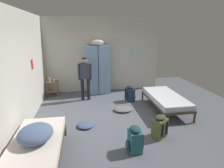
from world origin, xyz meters
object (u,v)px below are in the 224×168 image
object	(u,v)px
bed_left_front	(36,146)
bedding_heap	(36,133)
clothes_pile_denim	(85,125)
clothes_pile_grey	(123,109)
water_bottle	(50,79)
backpack_olive	(159,127)
backpack_navy	(130,94)
bed_right	(165,98)
locker_bank	(98,69)
backpack_teal	(135,140)
shelf_unit	(53,87)
lotion_bottle	(54,80)
person_traveler	(85,75)

from	to	relation	value
bed_left_front	bedding_heap	distance (m)	0.25
bedding_heap	clothes_pile_denim	distance (m)	1.64
bed_left_front	clothes_pile_grey	bearing A→B (deg)	45.05
water_bottle	backpack_olive	size ratio (longest dim) A/B	0.36
bedding_heap	backpack_navy	distance (m)	3.78
bed_right	bed_left_front	size ratio (longest dim) A/B	1.00
locker_bank	backpack_navy	size ratio (longest dim) A/B	3.76
water_bottle	clothes_pile_denim	world-z (taller)	water_bottle
backpack_teal	clothes_pile_denim	bearing A→B (deg)	129.46
backpack_olive	clothes_pile_grey	bearing A→B (deg)	107.93
locker_bank	shelf_unit	distance (m)	1.83
locker_bank	water_bottle	distance (m)	1.83
lotion_bottle	clothes_pile_grey	bearing A→B (deg)	-37.32
bedding_heap	clothes_pile_denim	xyz separation A→B (m)	(0.89, 1.25, -0.58)
person_traveler	clothes_pile_grey	distance (m)	1.82
backpack_teal	clothes_pile_denim	distance (m)	1.54
backpack_olive	clothes_pile_grey	world-z (taller)	backpack_olive
backpack_navy	clothes_pile_grey	xyz separation A→B (m)	(-0.42, -0.78, -0.21)
locker_bank	water_bottle	size ratio (longest dim) A/B	10.59
lotion_bottle	clothes_pile_grey	world-z (taller)	lotion_bottle
person_traveler	clothes_pile_denim	bearing A→B (deg)	-91.82
bedding_heap	person_traveler	xyz separation A→B (m)	(0.95, 3.21, 0.29)
shelf_unit	backpack_navy	xyz separation A→B (m)	(2.74, -0.98, -0.09)
backpack_navy	clothes_pile_grey	size ratio (longest dim) A/B	0.97
lotion_bottle	clothes_pile_denim	distance (m)	2.81
lotion_bottle	backpack_olive	distance (m)	4.30
bed_right	backpack_olive	size ratio (longest dim) A/B	3.45
water_bottle	backpack_olive	distance (m)	4.45
locker_bank	bed_right	xyz separation A→B (m)	(1.89, -2.03, -0.59)
bedding_heap	bed_left_front	bearing A→B (deg)	-124.12
clothes_pile_grey	locker_bank	bearing A→B (deg)	107.67
locker_bank	person_traveler	world-z (taller)	locker_bank
water_bottle	backpack_navy	world-z (taller)	water_bottle
bed_right	water_bottle	bearing A→B (deg)	152.43
water_bottle	backpack_olive	world-z (taller)	water_bottle
bedding_heap	water_bottle	distance (m)	3.85
backpack_teal	locker_bank	bearing A→B (deg)	95.82
bed_left_front	bed_right	bearing A→B (deg)	29.70
lotion_bottle	clothes_pile_grey	size ratio (longest dim) A/B	0.28
bed_left_front	water_bottle	xyz separation A→B (m)	(-0.33, 3.85, 0.28)
bedding_heap	water_bottle	size ratio (longest dim) A/B	3.57
backpack_navy	backpack_teal	bearing A→B (deg)	-102.74
lotion_bottle	bed_right	bearing A→B (deg)	-27.80
backpack_teal	clothes_pile_denim	world-z (taller)	backpack_teal
backpack_olive	clothes_pile_denim	world-z (taller)	backpack_olive
backpack_navy	lotion_bottle	bearing A→B (deg)	160.62
bed_left_front	backpack_olive	xyz separation A→B (m)	(2.58, 0.51, -0.12)
locker_bank	backpack_navy	bearing A→B (deg)	-47.25
bedding_heap	backpack_teal	xyz separation A→B (m)	(1.85, 0.07, -0.37)
lotion_bottle	shelf_unit	bearing A→B (deg)	150.26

